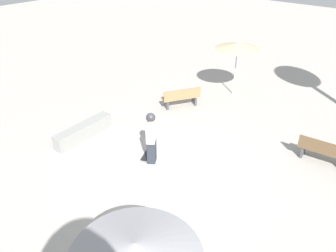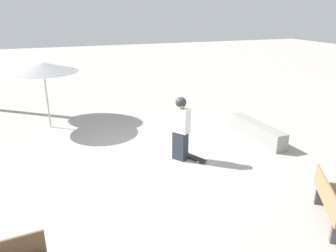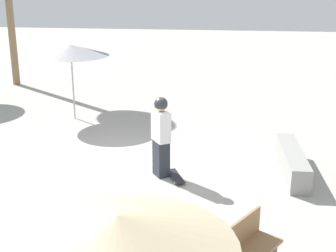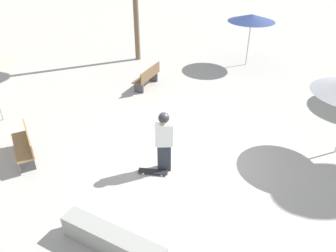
{
  "view_description": "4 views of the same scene",
  "coord_description": "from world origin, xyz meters",
  "px_view_note": "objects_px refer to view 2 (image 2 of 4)",
  "views": [
    {
      "loc": [
        5.99,
        4.91,
        6.37
      ],
      "look_at": [
        -0.57,
        -0.53,
        1.31
      ],
      "focal_mm": 35.0,
      "sensor_mm": 36.0,
      "label": 1
    },
    {
      "loc": [
        -7.78,
        2.22,
        3.89
      ],
      "look_at": [
        0.09,
        -0.69,
        0.87
      ],
      "focal_mm": 35.0,
      "sensor_mm": 36.0,
      "label": 2
    },
    {
      "loc": [
        -9.51,
        -2.33,
        4.08
      ],
      "look_at": [
        -0.45,
        -1.1,
        1.2
      ],
      "focal_mm": 50.0,
      "sensor_mm": 36.0,
      "label": 3
    },
    {
      "loc": [
        3.5,
        -6.96,
        5.71
      ],
      "look_at": [
        -0.44,
        -0.39,
        1.03
      ],
      "focal_mm": 35.0,
      "sensor_mm": 36.0,
      "label": 4
    }
  ],
  "objects_px": {
    "skateboard": "(193,157)",
    "concrete_ledge": "(257,131)",
    "skater_main": "(181,126)",
    "bench_near": "(332,203)",
    "shade_umbrella_grey": "(43,67)"
  },
  "relations": [
    {
      "from": "skater_main",
      "to": "skateboard",
      "type": "distance_m",
      "value": 0.96
    },
    {
      "from": "skateboard",
      "to": "concrete_ledge",
      "type": "height_order",
      "value": "concrete_ledge"
    },
    {
      "from": "concrete_ledge",
      "to": "shade_umbrella_grey",
      "type": "height_order",
      "value": "shade_umbrella_grey"
    },
    {
      "from": "skater_main",
      "to": "bench_near",
      "type": "relative_size",
      "value": 1.1
    },
    {
      "from": "skater_main",
      "to": "shade_umbrella_grey",
      "type": "height_order",
      "value": "shade_umbrella_grey"
    },
    {
      "from": "skateboard",
      "to": "bench_near",
      "type": "height_order",
      "value": "bench_near"
    },
    {
      "from": "skateboard",
      "to": "bench_near",
      "type": "distance_m",
      "value": 3.72
    },
    {
      "from": "concrete_ledge",
      "to": "bench_near",
      "type": "height_order",
      "value": "bench_near"
    },
    {
      "from": "skater_main",
      "to": "skateboard",
      "type": "height_order",
      "value": "skater_main"
    },
    {
      "from": "skater_main",
      "to": "concrete_ledge",
      "type": "relative_size",
      "value": 0.74
    },
    {
      "from": "concrete_ledge",
      "to": "bench_near",
      "type": "distance_m",
      "value": 4.3
    },
    {
      "from": "bench_near",
      "to": "skateboard",
      "type": "bearing_deg",
      "value": -128.21
    },
    {
      "from": "skateboard",
      "to": "concrete_ledge",
      "type": "distance_m",
      "value": 2.58
    },
    {
      "from": "skater_main",
      "to": "bench_near",
      "type": "bearing_deg",
      "value": -9.46
    },
    {
      "from": "skateboard",
      "to": "bench_near",
      "type": "relative_size",
      "value": 0.51
    }
  ]
}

